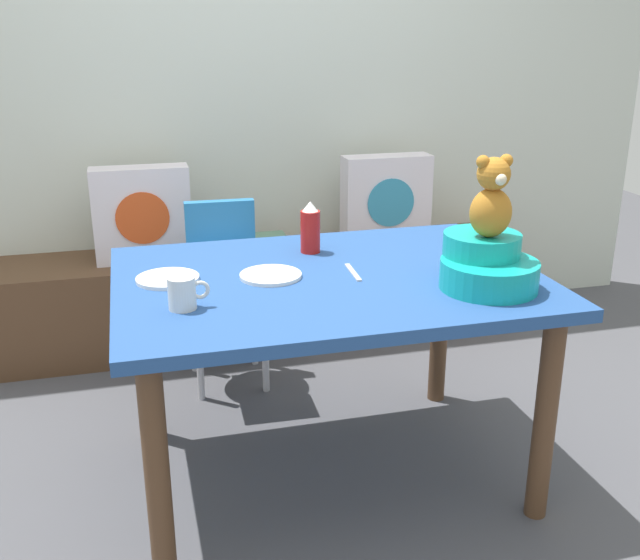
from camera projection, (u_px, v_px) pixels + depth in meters
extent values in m
plane|color=#4C4C51|center=(327.00, 471.00, 2.62)|extent=(8.00, 8.00, 0.00)
cube|color=silver|center=(246.00, 70.00, 3.57)|extent=(4.40, 0.10, 2.60)
cube|color=brown|center=(262.00, 294.00, 3.68)|extent=(2.60, 0.44, 0.46)
cube|color=silver|center=(142.00, 214.00, 3.38)|extent=(0.44, 0.14, 0.44)
cylinder|color=#D84C1E|center=(143.00, 218.00, 3.31)|extent=(0.24, 0.01, 0.24)
cube|color=silver|center=(386.00, 199.00, 3.67)|extent=(0.44, 0.14, 0.44)
cylinder|color=teal|center=(391.00, 203.00, 3.60)|extent=(0.24, 0.01, 0.24)
cube|color=slate|center=(265.00, 242.00, 3.60)|extent=(0.20, 0.14, 0.07)
cube|color=#264C8C|center=(328.00, 281.00, 2.38)|extent=(1.36, 0.99, 0.04)
cylinder|color=brown|center=(157.00, 475.00, 1.99)|extent=(0.07, 0.07, 0.70)
cylinder|color=brown|center=(545.00, 419.00, 2.28)|extent=(0.07, 0.07, 0.70)
cylinder|color=brown|center=(146.00, 353.00, 2.73)|extent=(0.07, 0.07, 0.70)
cylinder|color=brown|center=(440.00, 322.00, 3.02)|extent=(0.07, 0.07, 0.70)
cylinder|color=#2672B2|center=(225.00, 272.00, 3.12)|extent=(0.34, 0.34, 0.10)
cube|color=#2672B2|center=(220.00, 228.00, 3.20)|extent=(0.30, 0.06, 0.24)
cube|color=white|center=(229.00, 271.00, 2.93)|extent=(0.31, 0.21, 0.02)
cylinder|color=silver|center=(199.00, 349.00, 3.05)|extent=(0.03, 0.03, 0.46)
cylinder|color=silver|center=(265.00, 342.00, 3.12)|extent=(0.03, 0.03, 0.46)
cylinder|color=silver|center=(192.00, 324.00, 3.31)|extent=(0.03, 0.03, 0.46)
cylinder|color=silver|center=(254.00, 318.00, 3.37)|extent=(0.03, 0.03, 0.46)
cylinder|color=#13A39C|center=(489.00, 275.00, 2.24)|extent=(0.30, 0.30, 0.09)
cylinder|color=#13A39C|center=(482.00, 244.00, 2.27)|extent=(0.24, 0.24, 0.07)
ellipsoid|color=#B67324|center=(491.00, 213.00, 2.20)|extent=(0.13, 0.11, 0.15)
sphere|color=#B67324|center=(494.00, 174.00, 2.16)|extent=(0.10, 0.10, 0.10)
sphere|color=beige|center=(500.00, 179.00, 2.12)|extent=(0.04, 0.04, 0.04)
sphere|color=#B67324|center=(483.00, 162.00, 2.14)|extent=(0.04, 0.04, 0.04)
sphere|color=#B67324|center=(506.00, 161.00, 2.16)|extent=(0.04, 0.04, 0.04)
cylinder|color=red|center=(310.00, 232.00, 2.59)|extent=(0.07, 0.07, 0.15)
cone|color=white|center=(310.00, 206.00, 2.56)|extent=(0.06, 0.06, 0.03)
cylinder|color=silver|center=(182.00, 293.00, 2.08)|extent=(0.08, 0.08, 0.09)
torus|color=silver|center=(200.00, 290.00, 2.09)|extent=(0.06, 0.01, 0.06)
cylinder|color=white|center=(271.00, 275.00, 2.36)|extent=(0.20, 0.20, 0.01)
cylinder|color=white|center=(168.00, 279.00, 2.33)|extent=(0.20, 0.20, 0.01)
cube|color=silver|center=(353.00, 273.00, 2.39)|extent=(0.03, 0.17, 0.01)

